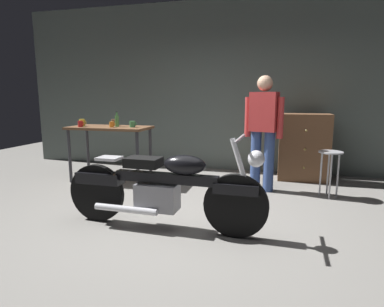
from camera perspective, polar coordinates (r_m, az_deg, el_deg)
ground_plane at (r=3.68m, az=-2.25°, el=-11.89°), size 12.00×12.00×0.00m
back_wall at (r=6.15m, az=5.39°, el=11.59°), size 8.00×0.12×3.10m
workbench at (r=5.40m, az=-14.30°, el=3.46°), size 1.30×0.64×0.90m
motorcycle at (r=3.37m, az=-5.12°, el=-5.94°), size 2.19×0.60×1.00m
person_standing at (r=4.78m, az=12.49°, el=4.38°), size 0.55×0.32×1.67m
shop_stool at (r=4.80m, az=23.22°, el=-1.32°), size 0.32×0.32×0.64m
wooden_dresser at (r=5.65m, az=19.14°, el=1.05°), size 0.80×0.47×1.10m
mug_brown_stoneware at (r=5.58m, az=-13.61°, el=5.38°), size 0.12×0.08×0.10m
mug_orange_travel at (r=5.24m, az=-13.99°, el=5.00°), size 0.10×0.07×0.09m
mug_green_speckled at (r=5.19m, az=-10.46°, el=5.13°), size 0.12×0.09×0.10m
mug_red_diner at (r=5.44m, az=-19.10°, el=4.96°), size 0.11×0.07×0.10m
mug_yellow_tall at (r=5.60m, az=-18.82°, el=5.19°), size 0.12×0.09×0.11m
bottle at (r=5.32m, az=-13.11°, el=5.68°), size 0.06×0.06×0.24m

